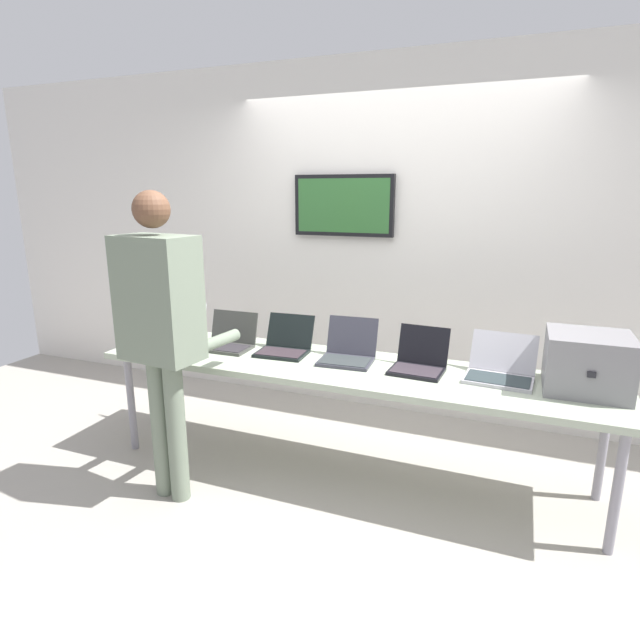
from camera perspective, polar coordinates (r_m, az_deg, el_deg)
ground at (r=3.49m, az=2.77°, el=-16.75°), size 8.00×8.00×0.04m
back_wall at (r=4.10m, az=8.03°, el=8.68°), size 8.00×0.11×2.77m
workbench at (r=3.19m, az=2.92°, el=-5.87°), size 3.17×0.70×0.73m
equipment_box at (r=3.08m, az=27.68°, el=-4.24°), size 0.42×0.40×0.31m
laptop_station_0 at (r=3.85m, az=-15.81°, el=-1.23°), size 0.39×0.34×0.26m
laptop_station_1 at (r=3.57m, az=-10.19°, el=-2.17°), size 0.35×0.29×0.23m
laptop_station_2 at (r=3.41m, az=-3.93°, el=-2.74°), size 0.34×0.35×0.23m
laptop_station_3 at (r=3.25m, az=3.16°, el=-3.52°), size 0.35×0.35×0.25m
laptop_station_4 at (r=3.13m, az=11.00°, el=-4.50°), size 0.32×0.33×0.25m
laptop_station_5 at (r=3.12m, az=19.48°, el=-5.18°), size 0.39×0.38×0.24m
person at (r=2.95m, az=-17.31°, el=0.01°), size 0.49×0.63×1.78m
coffee_mug at (r=3.35m, az=-13.86°, el=-3.57°), size 0.08×0.08×0.09m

